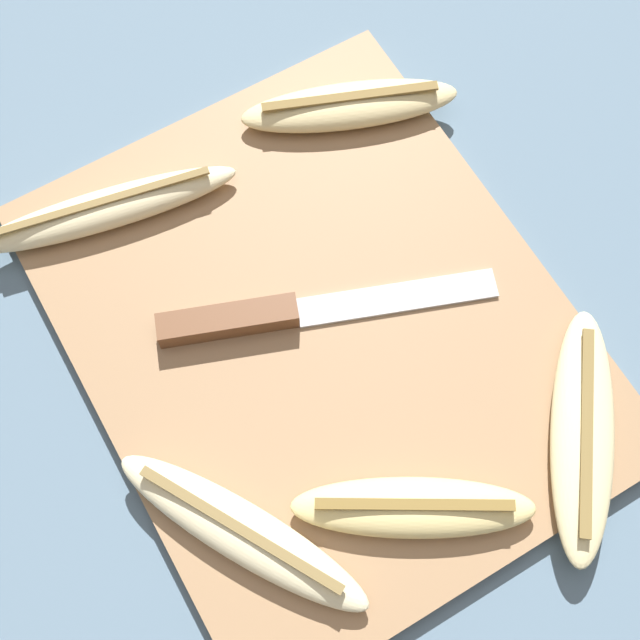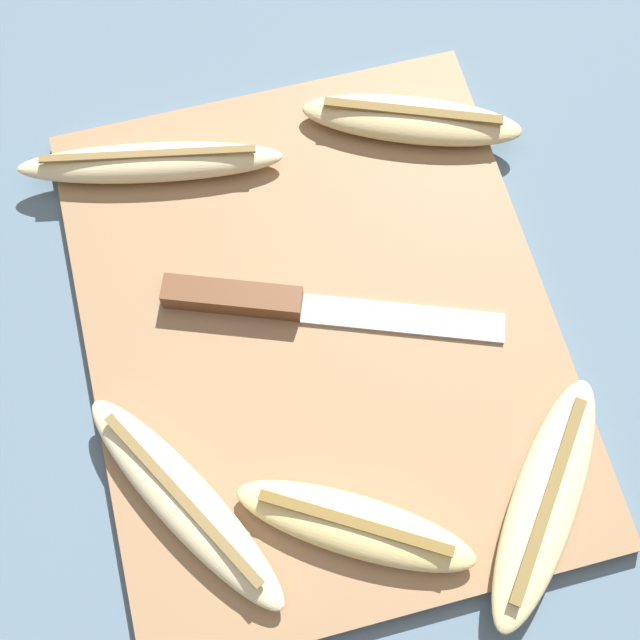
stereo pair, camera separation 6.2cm
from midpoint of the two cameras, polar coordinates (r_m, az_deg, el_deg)
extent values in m
plane|color=slate|center=(0.64, 2.75, -1.07)|extent=(4.00, 4.00, 0.00)
cube|color=#997551|center=(0.63, 2.77, -0.88)|extent=(0.41, 0.33, 0.01)
cube|color=brown|center=(0.63, -2.85, 1.10)|extent=(0.05, 0.10, 0.02)
cube|color=#B7BABF|center=(0.63, 8.09, -0.27)|extent=(0.07, 0.14, 0.00)
ellipsoid|color=#EDD689|center=(0.59, 5.34, -13.38)|extent=(0.12, 0.16, 0.02)
cube|color=olive|center=(0.57, 5.45, -13.22)|extent=(0.07, 0.11, 0.00)
ellipsoid|color=beige|center=(0.68, -8.25, 9.62)|extent=(0.07, 0.20, 0.02)
cube|color=olive|center=(0.67, -8.39, 10.15)|extent=(0.04, 0.16, 0.00)
ellipsoid|color=beige|center=(0.70, 8.45, 12.26)|extent=(0.10, 0.17, 0.02)
cube|color=brown|center=(0.69, 8.59, 12.80)|extent=(0.06, 0.13, 0.00)
ellipsoid|color=beige|center=(0.59, -5.67, -11.89)|extent=(0.18, 0.12, 0.02)
cube|color=olive|center=(0.58, -5.78, -11.70)|extent=(0.13, 0.08, 0.00)
ellipsoid|color=beige|center=(0.61, 17.10, -11.40)|extent=(0.17, 0.14, 0.02)
cube|color=olive|center=(0.60, 17.39, -11.21)|extent=(0.12, 0.09, 0.00)
camera|label=1|loc=(0.03, -87.11, 7.36)|focal=50.00mm
camera|label=2|loc=(0.03, 92.89, -7.36)|focal=50.00mm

